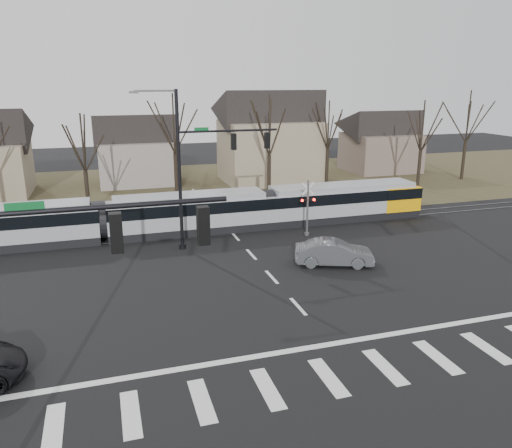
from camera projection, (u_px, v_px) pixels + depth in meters
name	position (u px, v px, depth m)	size (l,w,h in m)	color
ground	(315.00, 325.00, 22.64)	(140.00, 140.00, 0.00)	black
grass_verge	(191.00, 187.00, 52.01)	(140.00, 28.00, 0.01)	#38331E
crosswalk	(357.00, 372.00, 18.97)	(27.00, 2.60, 0.01)	silver
stop_line	(332.00, 344.00, 20.99)	(28.00, 0.35, 0.01)	silver
lane_dashes	(228.00, 229.00, 37.33)	(0.18, 30.00, 0.01)	silver
rail_pair	(229.00, 229.00, 37.14)	(90.00, 1.52, 0.06)	#59595E
tram	(188.00, 212.00, 36.05)	(37.53, 2.79, 2.85)	gray
sedan	(334.00, 253.00, 29.84)	(4.93, 3.16, 1.53)	#484B4F
signal_pole_near_left	(39.00, 285.00, 12.60)	(9.28, 0.44, 10.20)	black
signal_pole_far	(204.00, 162.00, 31.86)	(9.28, 0.44, 10.20)	black
rail_crossing_signal	(308.00, 210.00, 35.29)	(1.08, 0.36, 4.00)	#59595B
tree_row	(222.00, 145.00, 45.70)	(59.20, 7.20, 10.00)	black
house_b	(136.00, 146.00, 53.17)	(8.64, 7.56, 7.65)	gray
house_c	(270.00, 133.00, 54.05)	(10.80, 8.64, 10.10)	gray
house_d	(381.00, 138.00, 60.51)	(8.64, 7.56, 7.65)	#68574C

